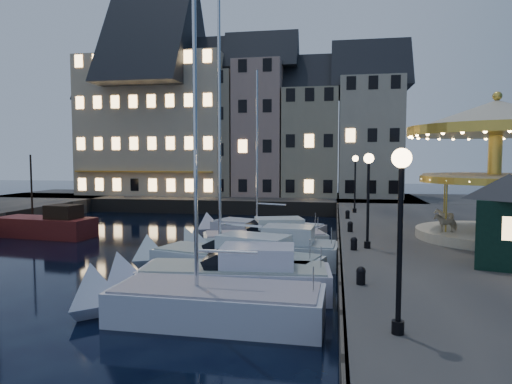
% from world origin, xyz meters
% --- Properties ---
extents(ground, '(160.00, 160.00, 0.00)m').
position_xyz_m(ground, '(0.00, 0.00, 0.00)').
color(ground, black).
rests_on(ground, ground).
extents(quay_east, '(16.00, 56.00, 1.30)m').
position_xyz_m(quay_east, '(14.00, 6.00, 0.65)').
color(quay_east, '#474442').
rests_on(quay_east, ground).
extents(quay_north, '(44.00, 12.00, 1.30)m').
position_xyz_m(quay_north, '(-8.00, 28.00, 0.65)').
color(quay_north, '#474442').
rests_on(quay_north, ground).
extents(quaywall_e, '(0.15, 44.00, 1.30)m').
position_xyz_m(quaywall_e, '(6.00, 6.00, 0.65)').
color(quaywall_e, '#47423A').
rests_on(quaywall_e, ground).
extents(quaywall_n, '(48.00, 0.15, 1.30)m').
position_xyz_m(quaywall_n, '(-6.00, 22.00, 0.65)').
color(quaywall_n, '#47423A').
rests_on(quaywall_n, ground).
extents(streetlamp_a, '(0.44, 0.44, 4.17)m').
position_xyz_m(streetlamp_a, '(7.20, -9.00, 4.02)').
color(streetlamp_a, black).
rests_on(streetlamp_a, quay_east).
extents(streetlamp_b, '(0.44, 0.44, 4.17)m').
position_xyz_m(streetlamp_b, '(7.20, 1.00, 4.02)').
color(streetlamp_b, black).
rests_on(streetlamp_b, quay_east).
extents(streetlamp_c, '(0.44, 0.44, 4.17)m').
position_xyz_m(streetlamp_c, '(7.20, 14.50, 4.02)').
color(streetlamp_c, black).
rests_on(streetlamp_c, quay_east).
extents(bollard_a, '(0.30, 0.30, 0.57)m').
position_xyz_m(bollard_a, '(6.60, -5.00, 1.60)').
color(bollard_a, black).
rests_on(bollard_a, quay_east).
extents(bollard_b, '(0.30, 0.30, 0.57)m').
position_xyz_m(bollard_b, '(6.60, 0.50, 1.60)').
color(bollard_b, black).
rests_on(bollard_b, quay_east).
extents(bollard_c, '(0.30, 0.30, 0.57)m').
position_xyz_m(bollard_c, '(6.60, 5.50, 1.60)').
color(bollard_c, black).
rests_on(bollard_c, quay_east).
extents(bollard_d, '(0.30, 0.30, 0.57)m').
position_xyz_m(bollard_d, '(6.60, 11.00, 1.60)').
color(bollard_d, black).
rests_on(bollard_d, quay_east).
extents(townhouse_na, '(5.50, 8.00, 12.80)m').
position_xyz_m(townhouse_na, '(-19.50, 30.00, 7.78)').
color(townhouse_na, slate).
rests_on(townhouse_na, quay_north).
extents(townhouse_nb, '(6.16, 8.00, 13.80)m').
position_xyz_m(townhouse_nb, '(-14.05, 30.00, 8.28)').
color(townhouse_nb, gray).
rests_on(townhouse_nb, quay_north).
extents(townhouse_nc, '(6.82, 8.00, 14.80)m').
position_xyz_m(townhouse_nc, '(-8.00, 30.00, 8.78)').
color(townhouse_nc, gray).
rests_on(townhouse_nc, quay_north).
extents(townhouse_nd, '(5.50, 8.00, 15.80)m').
position_xyz_m(townhouse_nd, '(-2.25, 30.00, 9.28)').
color(townhouse_nd, tan).
rests_on(townhouse_nd, quay_north).
extents(townhouse_ne, '(6.16, 8.00, 12.80)m').
position_xyz_m(townhouse_ne, '(3.20, 30.00, 7.78)').
color(townhouse_ne, gray).
rests_on(townhouse_ne, quay_north).
extents(townhouse_nf, '(6.82, 8.00, 13.80)m').
position_xyz_m(townhouse_nf, '(9.25, 30.00, 8.28)').
color(townhouse_nf, '#ABA08B').
rests_on(townhouse_nf, quay_north).
extents(hotel_corner, '(17.60, 9.00, 16.80)m').
position_xyz_m(hotel_corner, '(-14.00, 30.00, 9.78)').
color(hotel_corner, beige).
rests_on(hotel_corner, quay_north).
extents(motorboat_a, '(7.86, 2.77, 13.17)m').
position_xyz_m(motorboat_a, '(1.52, -5.54, 0.54)').
color(motorboat_a, silver).
rests_on(motorboat_a, ground).
extents(motorboat_b, '(8.31, 3.04, 2.15)m').
position_xyz_m(motorboat_b, '(1.65, -2.75, 0.64)').
color(motorboat_b, silver).
rests_on(motorboat_b, ground).
extents(motorboat_c, '(8.73, 4.46, 11.64)m').
position_xyz_m(motorboat_c, '(1.08, 0.08, 0.68)').
color(motorboat_c, silver).
rests_on(motorboat_c, ground).
extents(motorboat_d, '(7.38, 2.79, 2.15)m').
position_xyz_m(motorboat_d, '(2.39, 2.68, 0.64)').
color(motorboat_d, silver).
rests_on(motorboat_d, ground).
extents(motorboat_e, '(7.80, 4.35, 2.15)m').
position_xyz_m(motorboat_e, '(1.56, 5.20, 0.64)').
color(motorboat_e, silver).
rests_on(motorboat_e, ground).
extents(motorboat_f, '(8.37, 4.72, 11.26)m').
position_xyz_m(motorboat_f, '(0.92, 9.63, 0.53)').
color(motorboat_f, silver).
rests_on(motorboat_f, ground).
extents(red_fishing_boat, '(6.89, 3.03, 5.70)m').
position_xyz_m(red_fishing_boat, '(-13.21, 8.00, 0.69)').
color(red_fishing_boat, maroon).
rests_on(red_fishing_boat, ground).
extents(carousel, '(8.16, 8.16, 7.14)m').
position_xyz_m(carousel, '(13.36, 4.25, 6.00)').
color(carousel, beige).
rests_on(carousel, quay_east).
extents(ticket_kiosk, '(3.30, 3.30, 3.87)m').
position_xyz_m(ticket_kiosk, '(11.95, -1.71, 3.60)').
color(ticket_kiosk, black).
rests_on(ticket_kiosk, quay_east).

